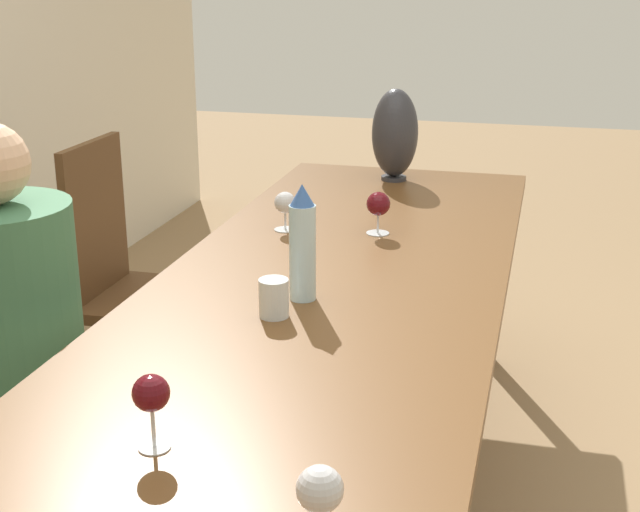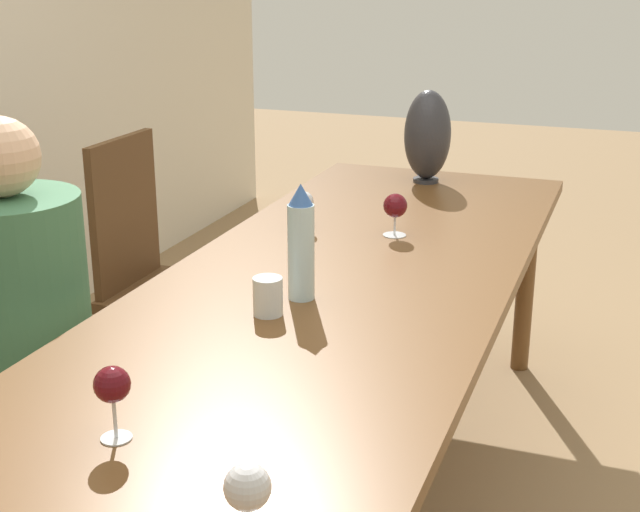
# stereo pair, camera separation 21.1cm
# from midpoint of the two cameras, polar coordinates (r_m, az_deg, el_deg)

# --- Properties ---
(dining_table) EXTENTS (3.01, 0.92, 0.76)m
(dining_table) POSITION_cam_midpoint_polar(r_m,az_deg,el_deg) (2.26, 2.26, -4.34)
(dining_table) COLOR brown
(dining_table) RESTS_ON ground_plane
(water_bottle) EXTENTS (0.07, 0.07, 0.30)m
(water_bottle) POSITION_cam_midpoint_polar(r_m,az_deg,el_deg) (2.20, 1.54, 0.77)
(water_bottle) COLOR #ADCCD6
(water_bottle) RESTS_ON dining_table
(water_tumbler) EXTENTS (0.07, 0.07, 0.09)m
(water_tumbler) POSITION_cam_midpoint_polar(r_m,az_deg,el_deg) (2.12, -0.52, -2.64)
(water_tumbler) COLOR silver
(water_tumbler) RESTS_ON dining_table
(vase) EXTENTS (0.18, 0.18, 0.35)m
(vase) POSITION_cam_midpoint_polar(r_m,az_deg,el_deg) (3.41, 8.68, 7.63)
(vase) COLOR #2D2D33
(vase) RESTS_ON dining_table
(wine_glass_0) EXTENTS (0.07, 0.07, 0.13)m
(wine_glass_0) POSITION_cam_midpoint_polar(r_m,az_deg,el_deg) (2.74, 7.05, 3.12)
(wine_glass_0) COLOR silver
(wine_glass_0) RESTS_ON dining_table
(wine_glass_2) EXTENTS (0.07, 0.07, 0.12)m
(wine_glass_2) POSITION_cam_midpoint_polar(r_m,az_deg,el_deg) (2.79, 1.07, 3.37)
(wine_glass_2) COLOR silver
(wine_glass_2) RESTS_ON dining_table
(wine_glass_3) EXTENTS (0.07, 0.07, 0.14)m
(wine_glass_3) POSITION_cam_midpoint_polar(r_m,az_deg,el_deg) (1.31, 0.10, -14.87)
(wine_glass_3) COLOR silver
(wine_glass_3) RESTS_ON dining_table
(wine_glass_4) EXTENTS (0.07, 0.07, 0.14)m
(wine_glass_4) POSITION_cam_midpoint_polar(r_m,az_deg,el_deg) (1.59, -9.45, -8.33)
(wine_glass_4) COLOR silver
(wine_glass_4) RESTS_ON dining_table
(chair_near) EXTENTS (0.44, 0.44, 0.98)m
(chair_near) POSITION_cam_midpoint_polar(r_m,az_deg,el_deg) (2.57, -17.57, -6.85)
(chair_near) COLOR brown
(chair_near) RESTS_ON ground_plane
(chair_far) EXTENTS (0.44, 0.44, 0.98)m
(chair_far) POSITION_cam_midpoint_polar(r_m,az_deg,el_deg) (3.22, -8.52, -0.96)
(chair_far) COLOR brown
(chair_far) RESTS_ON ground_plane
(person_near) EXTENTS (0.38, 0.38, 1.21)m
(person_near) POSITION_cam_midpoint_polar(r_m,az_deg,el_deg) (2.47, -16.11, -4.61)
(person_near) COLOR #2D2D38
(person_near) RESTS_ON ground_plane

